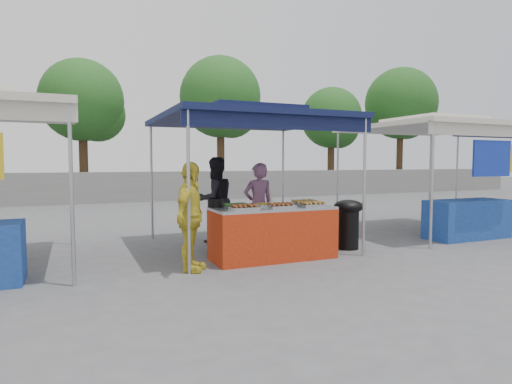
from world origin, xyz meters
name	(u,v)px	position (x,y,z in m)	size (l,w,h in m)	color
ground_plane	(270,257)	(0.00, 0.00, 0.00)	(80.00, 80.00, 0.00)	#505052
back_wall	(153,187)	(0.00, 11.00, 0.60)	(40.00, 0.25, 1.20)	slate
main_canopy	(248,119)	(0.00, 0.97, 2.37)	(3.20, 3.20, 2.57)	#A7A7AE
neighbor_stall_right	(446,161)	(4.50, 0.57, 1.60)	(3.20, 3.20, 2.57)	#A7A7AE
tree_1	(86,104)	(-2.38, 13.15, 4.01)	(3.48, 3.41, 5.86)	#3A2716
tree_2	(223,101)	(3.67, 13.05, 4.47)	(3.81, 3.80, 6.53)	#3A2716
tree_3	(333,121)	(10.04, 13.36, 3.81)	(3.34, 3.25, 5.58)	#3A2716
tree_4	(402,107)	(14.65, 13.24, 4.78)	(4.06, 4.06, 6.98)	#3A2716
vendor_table	(273,233)	(0.00, -0.10, 0.43)	(2.00, 0.80, 0.85)	#AD2B0F
food_tray_fl	(244,208)	(-0.60, -0.34, 0.88)	(0.42, 0.30, 0.07)	#B3B3B7
food_tray_fm	(281,206)	(0.02, -0.34, 0.88)	(0.42, 0.30, 0.07)	#B3B3B7
food_tray_fr	(312,205)	(0.60, -0.33, 0.88)	(0.42, 0.30, 0.07)	#B3B3B7
food_tray_bl	(236,206)	(-0.61, -0.01, 0.88)	(0.42, 0.30, 0.07)	#B3B3B7
food_tray_bm	(269,205)	(-0.05, -0.05, 0.88)	(0.42, 0.30, 0.07)	#B3B3B7
food_tray_br	(304,203)	(0.61, -0.02, 0.88)	(0.42, 0.30, 0.07)	#B3B3B7
cooking_pot	(215,203)	(-0.87, 0.26, 0.92)	(0.25, 0.25, 0.14)	black
skewer_cup	(272,205)	(-0.12, -0.29, 0.90)	(0.08, 0.08, 0.10)	#A7A7AE
wok_burner	(348,220)	(1.61, 0.08, 0.54)	(0.54, 0.54, 0.91)	black
crate_left	(240,242)	(-0.30, 0.61, 0.17)	(0.55, 0.39, 0.33)	navy
crate_right	(271,241)	(0.29, 0.57, 0.16)	(0.54, 0.38, 0.32)	navy
crate_stacked	(272,223)	(0.29, 0.57, 0.48)	(0.52, 0.36, 0.31)	navy
vendor_woman	(258,205)	(0.15, 0.84, 0.78)	(0.57, 0.37, 1.56)	#7B4E6F
helper_man	(215,200)	(-0.41, 1.69, 0.84)	(0.82, 0.64, 1.68)	black
customer_person	(190,217)	(-1.44, -0.35, 0.79)	(0.93, 0.39, 1.59)	gold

